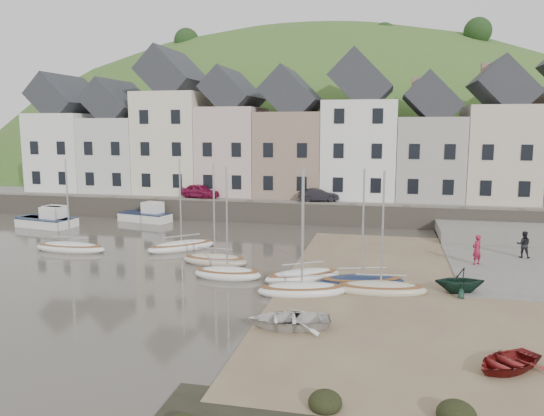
% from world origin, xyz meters
% --- Properties ---
extents(ground, '(160.00, 160.00, 0.00)m').
position_xyz_m(ground, '(0.00, 0.00, 0.00)').
color(ground, '#4A443A').
rests_on(ground, ground).
extents(quay_land, '(90.00, 30.00, 1.50)m').
position_xyz_m(quay_land, '(0.00, 32.00, 0.75)').
color(quay_land, '#3E6227').
rests_on(quay_land, ground).
extents(quay_street, '(70.00, 7.00, 0.10)m').
position_xyz_m(quay_street, '(0.00, 20.50, 1.55)').
color(quay_street, slate).
rests_on(quay_street, quay_land).
extents(seawall, '(70.00, 1.20, 1.80)m').
position_xyz_m(seawall, '(0.00, 17.00, 0.90)').
color(seawall, slate).
rests_on(seawall, ground).
extents(beach, '(18.00, 26.00, 0.06)m').
position_xyz_m(beach, '(11.00, 0.00, 0.03)').
color(beach, brown).
rests_on(beach, ground).
extents(slipway, '(8.00, 18.00, 0.12)m').
position_xyz_m(slipway, '(15.00, 8.00, 0.06)').
color(slipway, slate).
rests_on(slipway, ground).
extents(hillside, '(134.40, 84.00, 84.00)m').
position_xyz_m(hillside, '(-5.00, 60.00, -17.99)').
color(hillside, '#3E6227').
rests_on(hillside, ground).
extents(townhouse_terrace, '(61.05, 8.00, 13.93)m').
position_xyz_m(townhouse_terrace, '(1.76, 24.00, 7.32)').
color(townhouse_terrace, white).
rests_on(townhouse_terrace, quay_land).
extents(sailboat_0, '(5.02, 1.54, 6.32)m').
position_xyz_m(sailboat_0, '(-13.23, 3.72, 0.26)').
color(sailboat_0, white).
rests_on(sailboat_0, ground).
extents(sailboat_1, '(4.49, 4.37, 6.32)m').
position_xyz_m(sailboat_1, '(-6.16, 5.70, 0.26)').
color(sailboat_1, white).
rests_on(sailboat_1, ground).
extents(sailboat_2, '(4.09, 1.64, 6.32)m').
position_xyz_m(sailboat_2, '(-2.78, 2.65, 0.27)').
color(sailboat_2, beige).
rests_on(sailboat_2, ground).
extents(sailboat_3, '(3.80, 1.62, 6.32)m').
position_xyz_m(sailboat_3, '(-1.15, -0.06, 0.27)').
color(sailboat_3, white).
rests_on(sailboat_3, ground).
extents(sailboat_4, '(4.48, 3.64, 6.32)m').
position_xyz_m(sailboat_4, '(2.95, 0.36, 0.26)').
color(sailboat_4, white).
rests_on(sailboat_4, ground).
extents(sailboat_5, '(4.76, 2.70, 6.32)m').
position_xyz_m(sailboat_5, '(6.09, 0.02, 0.26)').
color(sailboat_5, '#142241').
rests_on(sailboat_5, ground).
extents(sailboat_6, '(4.62, 2.57, 6.32)m').
position_xyz_m(sailboat_6, '(3.29, -2.08, 0.26)').
color(sailboat_6, white).
rests_on(sailboat_6, ground).
extents(sailboat_7, '(4.67, 1.99, 6.32)m').
position_xyz_m(sailboat_7, '(7.09, -1.05, 0.26)').
color(sailboat_7, beige).
rests_on(sailboat_7, ground).
extents(motorboat_0, '(5.36, 2.42, 1.70)m').
position_xyz_m(motorboat_0, '(-20.26, 11.47, 0.58)').
color(motorboat_0, white).
rests_on(motorboat_0, ground).
extents(motorboat_1, '(4.94, 2.56, 1.70)m').
position_xyz_m(motorboat_1, '(-20.07, 10.81, 0.58)').
color(motorboat_1, white).
rests_on(motorboat_1, ground).
extents(motorboat_2, '(4.95, 2.75, 1.70)m').
position_xyz_m(motorboat_2, '(-13.25, 15.21, 0.58)').
color(motorboat_2, white).
rests_on(motorboat_2, ground).
extents(rowboat_white, '(3.77, 3.04, 0.69)m').
position_xyz_m(rowboat_white, '(3.50, -6.60, 0.40)').
color(rowboat_white, silver).
rests_on(rowboat_white, beach).
extents(rowboat_green, '(2.80, 2.54, 1.28)m').
position_xyz_m(rowboat_green, '(10.87, -0.30, 0.70)').
color(rowboat_green, '#153025').
rests_on(rowboat_green, beach).
extents(rowboat_red, '(3.29, 3.25, 0.56)m').
position_xyz_m(rowboat_red, '(11.40, -8.75, 0.34)').
color(rowboat_red, maroon).
rests_on(rowboat_red, beach).
extents(person_red, '(0.77, 0.74, 1.77)m').
position_xyz_m(person_red, '(12.50, 5.44, 1.01)').
color(person_red, maroon).
rests_on(person_red, slipway).
extents(person_dark, '(0.90, 0.75, 1.67)m').
position_xyz_m(person_dark, '(15.60, 7.82, 0.96)').
color(person_dark, black).
rests_on(person_dark, slipway).
extents(car_left, '(4.13, 2.74, 1.31)m').
position_xyz_m(car_left, '(-9.88, 19.50, 2.25)').
color(car_left, maroon).
rests_on(car_left, quay_street).
extents(car_right, '(3.73, 2.31, 1.16)m').
position_xyz_m(car_right, '(1.24, 19.50, 2.18)').
color(car_right, black).
rests_on(car_right, quay_street).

